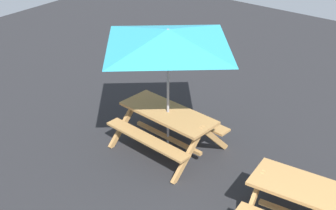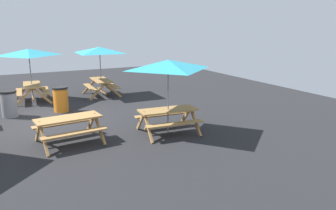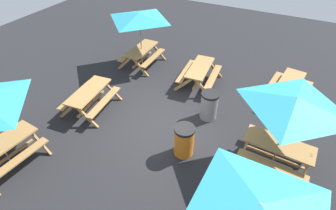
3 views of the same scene
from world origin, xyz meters
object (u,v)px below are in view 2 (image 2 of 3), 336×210
picnic_table_3 (100,54)px  trash_bin_gray (9,104)px  picnic_table_0 (168,70)px  trash_bin_orange (61,99)px  picnic_table_2 (29,56)px  picnic_table_5 (69,124)px

picnic_table_3 → trash_bin_gray: size_ratio=2.88×
picnic_table_0 → picnic_table_3: (-0.30, 6.38, 0.00)m
picnic_table_0 → trash_bin_gray: picnic_table_0 is taller
trash_bin_gray → trash_bin_orange: bearing=-2.8°
picnic_table_2 → picnic_table_5: 6.29m
picnic_table_3 → trash_bin_orange: bearing=136.1°
picnic_table_2 → trash_bin_orange: size_ratio=2.38×
trash_bin_orange → picnic_table_0: bearing=-58.8°
trash_bin_gray → picnic_table_0: bearing=-44.5°
picnic_table_0 → picnic_table_3: 6.39m
picnic_table_2 → picnic_table_5: size_ratio=1.21×
picnic_table_2 → picnic_table_5: bearing=-172.4°
picnic_table_3 → trash_bin_gray: bearing=119.2°
trash_bin_orange → picnic_table_2: bearing=108.6°
picnic_table_0 → trash_bin_gray: bearing=140.4°
picnic_table_0 → picnic_table_2: size_ratio=1.00×
picnic_table_2 → trash_bin_gray: 2.93m
picnic_table_3 → picnic_table_5: picnic_table_3 is taller
picnic_table_5 → picnic_table_3: bearing=60.2°
picnic_table_5 → trash_bin_gray: size_ratio=1.97×
picnic_table_3 → trash_bin_orange: size_ratio=2.88×
picnic_table_0 → picnic_table_2: (-3.35, 6.59, 0.00)m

